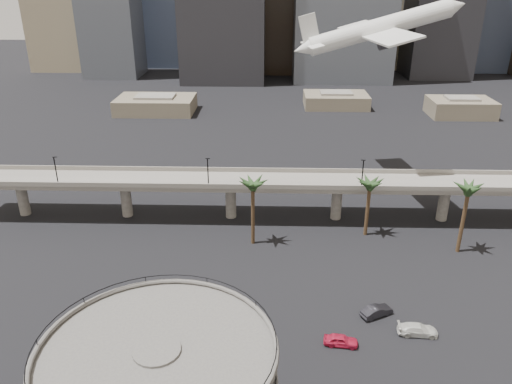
{
  "coord_description": "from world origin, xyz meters",
  "views": [
    {
      "loc": [
        -2.99,
        -39.09,
        47.43
      ],
      "look_at": [
        -4.95,
        28.0,
        17.73
      ],
      "focal_mm": 35.0,
      "sensor_mm": 36.0,
      "label": 1
    }
  ],
  "objects_px": {
    "overpass": "(284,185)",
    "car_c": "(418,330)",
    "airborne_jet": "(379,28)",
    "car_a": "(341,340)",
    "car_b": "(377,311)"
  },
  "relations": [
    {
      "from": "overpass",
      "to": "car_c",
      "type": "distance_m",
      "value": 41.41
    },
    {
      "from": "overpass",
      "to": "airborne_jet",
      "type": "relative_size",
      "value": 3.41
    },
    {
      "from": "airborne_jet",
      "to": "car_b",
      "type": "relative_size",
      "value": 7.52
    },
    {
      "from": "car_b",
      "to": "car_c",
      "type": "distance_m",
      "value": 6.48
    },
    {
      "from": "overpass",
      "to": "car_a",
      "type": "distance_m",
      "value": 40.28
    },
    {
      "from": "overpass",
      "to": "car_c",
      "type": "bearing_deg",
      "value": -63.31
    },
    {
      "from": "car_a",
      "to": "car_b",
      "type": "distance_m",
      "value": 9.07
    },
    {
      "from": "car_c",
      "to": "car_b",
      "type": "bearing_deg",
      "value": 54.48
    },
    {
      "from": "airborne_jet",
      "to": "car_c",
      "type": "distance_m",
      "value": 64.9
    },
    {
      "from": "overpass",
      "to": "car_c",
      "type": "relative_size",
      "value": 22.95
    },
    {
      "from": "car_a",
      "to": "car_b",
      "type": "bearing_deg",
      "value": -35.86
    },
    {
      "from": "car_b",
      "to": "car_c",
      "type": "bearing_deg",
      "value": -156.3
    },
    {
      "from": "airborne_jet",
      "to": "car_c",
      "type": "xyz_separation_m",
      "value": [
        -1.65,
        -54.28,
        -35.55
      ]
    },
    {
      "from": "overpass",
      "to": "car_b",
      "type": "relative_size",
      "value": 25.62
    },
    {
      "from": "car_b",
      "to": "car_c",
      "type": "xyz_separation_m",
      "value": [
        5.04,
        -4.07,
        -0.01
      ]
    }
  ]
}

